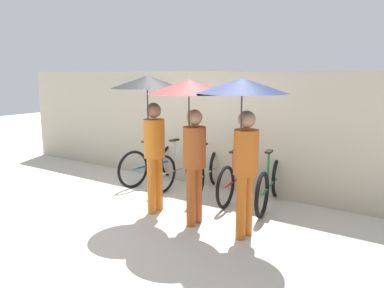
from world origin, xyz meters
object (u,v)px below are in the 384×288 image
(parked_bicycle_2, at_px, (207,172))
(pedestrian_trailing, at_px, (243,111))
(pedestrian_leading, at_px, (150,106))
(parked_bicycle_3, at_px, (237,178))
(parked_bicycle_1, at_px, (181,167))
(parked_bicycle_0, at_px, (155,164))
(pedestrian_center, at_px, (191,109))
(parked_bicycle_4, at_px, (270,184))

(parked_bicycle_2, bearing_deg, pedestrian_trailing, -146.98)
(pedestrian_leading, bearing_deg, parked_bicycle_3, -121.96)
(parked_bicycle_1, relative_size, parked_bicycle_3, 1.02)
(parked_bicycle_0, xyz_separation_m, parked_bicycle_1, (0.61, 0.03, 0.00))
(parked_bicycle_0, distance_m, parked_bicycle_3, 1.83)
(pedestrian_trailing, bearing_deg, parked_bicycle_0, -25.27)
(pedestrian_trailing, bearing_deg, parked_bicycle_2, -42.49)
(parked_bicycle_2, bearing_deg, parked_bicycle_3, -102.30)
(pedestrian_leading, bearing_deg, pedestrian_center, 172.30)
(parked_bicycle_0, relative_size, parked_bicycle_2, 1.01)
(parked_bicycle_1, relative_size, pedestrian_leading, 0.82)
(parked_bicycle_2, height_order, pedestrian_trailing, pedestrian_trailing)
(pedestrian_center, xyz_separation_m, pedestrian_trailing, (0.77, 0.00, 0.02))
(parked_bicycle_4, relative_size, pedestrian_center, 0.86)
(parked_bicycle_1, bearing_deg, parked_bicycle_2, -89.76)
(parked_bicycle_3, xyz_separation_m, pedestrian_leading, (-0.79, -1.33, 1.30))
(parked_bicycle_0, height_order, parked_bicycle_2, parked_bicycle_2)
(parked_bicycle_0, distance_m, parked_bicycle_2, 1.22)
(parked_bicycle_3, bearing_deg, parked_bicycle_0, 83.97)
(parked_bicycle_1, distance_m, parked_bicycle_2, 0.61)
(parked_bicycle_4, xyz_separation_m, pedestrian_trailing, (0.14, -1.39, 1.31))
(parked_bicycle_4, bearing_deg, pedestrian_center, 147.27)
(parked_bicycle_1, relative_size, pedestrian_center, 0.84)
(parked_bicycle_0, relative_size, pedestrian_center, 0.86)
(pedestrian_center, bearing_deg, parked_bicycle_1, -51.97)
(parked_bicycle_1, height_order, parked_bicycle_2, parked_bicycle_2)
(pedestrian_center, distance_m, pedestrian_trailing, 0.77)
(parked_bicycle_4, bearing_deg, parked_bicycle_1, 78.68)
(parked_bicycle_0, distance_m, pedestrian_trailing, 3.23)
(parked_bicycle_1, height_order, pedestrian_center, pedestrian_center)
(parked_bicycle_2, distance_m, parked_bicycle_4, 1.22)
(pedestrian_center, bearing_deg, parked_bicycle_3, -91.67)
(parked_bicycle_3, xyz_separation_m, parked_bicycle_4, (0.61, -0.03, 0.00))
(parked_bicycle_3, bearing_deg, pedestrian_center, 174.27)
(parked_bicycle_0, relative_size, parked_bicycle_3, 1.04)
(parked_bicycle_0, distance_m, pedestrian_leading, 2.15)
(parked_bicycle_2, height_order, pedestrian_center, pedestrian_center)
(parked_bicycle_3, height_order, pedestrian_leading, pedestrian_leading)
(parked_bicycle_2, xyz_separation_m, pedestrian_center, (0.59, -1.44, 1.29))
(parked_bicycle_2, xyz_separation_m, parked_bicycle_3, (0.61, -0.02, -0.01))
(pedestrian_leading, relative_size, pedestrian_trailing, 1.01)
(parked_bicycle_0, relative_size, parked_bicycle_1, 1.03)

